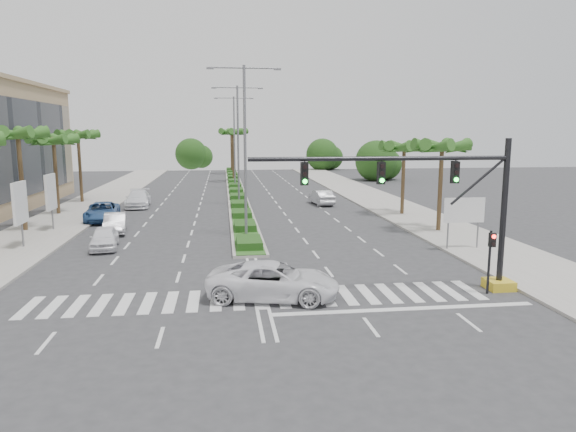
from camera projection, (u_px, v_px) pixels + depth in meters
name	position (u px, v px, depth m)	size (l,w,h in m)	color
ground	(260.00, 299.00, 23.29)	(160.00, 160.00, 0.00)	#333335
footpath_right	(417.00, 218.00, 44.74)	(6.00, 120.00, 0.15)	gray
footpath_left	(52.00, 226.00, 40.97)	(6.00, 120.00, 0.15)	gray
median	(235.00, 189.00, 67.32)	(2.20, 75.00, 0.20)	gray
median_grass	(235.00, 188.00, 67.30)	(1.80, 75.00, 0.04)	#23561D
signal_gantry	(458.00, 219.00, 23.88)	(12.60, 1.20, 7.20)	gold
pedestrian_signal	(491.00, 251.00, 23.61)	(0.28, 0.36, 3.00)	black
direction_sign	(464.00, 212.00, 32.39)	(2.70, 0.11, 3.40)	slate
billboard_near	(20.00, 203.00, 32.75)	(0.18, 2.10, 4.35)	slate
billboard_far	(51.00, 193.00, 38.63)	(0.18, 2.10, 4.35)	slate
palm_left_mid	(18.00, 137.00, 37.71)	(4.57, 4.68, 7.95)	brown
palm_left_far	(54.00, 143.00, 45.64)	(4.57, 4.68, 7.35)	brown
palm_left_end	(78.00, 138.00, 53.40)	(4.57, 4.68, 7.75)	brown
palm_right_near	(442.00, 149.00, 37.79)	(4.57, 4.68, 7.05)	brown
palm_right_far	(404.00, 150.00, 45.67)	(4.57, 4.68, 6.75)	brown
palm_median_a	(233.00, 134.00, 75.96)	(4.57, 4.68, 8.05)	brown
palm_median_b	(231.00, 134.00, 90.65)	(4.57, 4.68, 8.05)	brown
streetlight_near	(245.00, 142.00, 35.89)	(5.10, 0.25, 12.00)	slate
streetlight_mid	(238.00, 139.00, 51.55)	(5.10, 0.25, 12.00)	slate
streetlight_far	(234.00, 137.00, 67.21)	(5.10, 0.25, 12.00)	slate
car_parked_a	(104.00, 238.00, 33.15)	(1.66, 4.13, 1.41)	white
car_parked_b	(115.00, 223.00, 38.43)	(1.53, 4.40, 1.45)	silver
car_parked_c	(102.00, 212.00, 43.44)	(2.62, 5.68, 1.58)	#2E558D
car_parked_d	(138.00, 199.00, 51.53)	(2.29, 5.64, 1.64)	white
car_crossing	(273.00, 281.00, 23.19)	(2.74, 5.95, 1.65)	white
car_right	(321.00, 197.00, 53.25)	(1.61, 4.62, 1.52)	#B7B7BC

